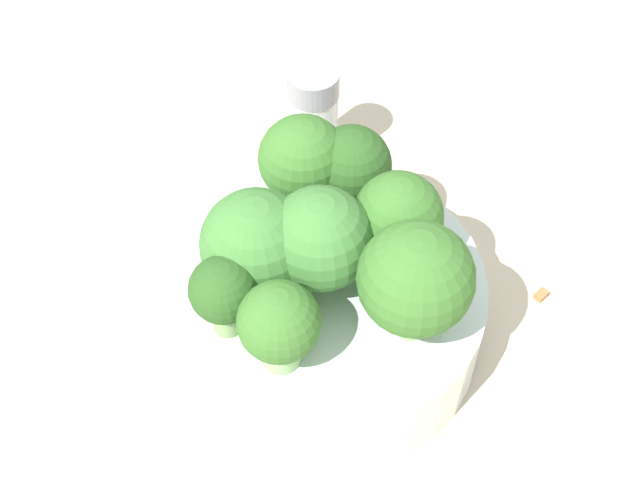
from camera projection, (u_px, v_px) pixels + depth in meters
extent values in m
plane|color=beige|center=(320.00, 332.00, 0.48)|extent=(3.00, 3.00, 0.00)
cylinder|color=silver|center=(320.00, 308.00, 0.46)|extent=(0.17, 0.17, 0.04)
cylinder|color=#8EB770|center=(411.00, 310.00, 0.42)|extent=(0.02, 0.02, 0.03)
sphere|color=#386B28|center=(416.00, 279.00, 0.40)|extent=(0.05, 0.05, 0.05)
cylinder|color=#7A9E5B|center=(222.00, 306.00, 0.42)|extent=(0.02, 0.02, 0.02)
sphere|color=#28511E|center=(219.00, 283.00, 0.41)|extent=(0.03, 0.03, 0.03)
cylinder|color=#8EB770|center=(303.00, 186.00, 0.47)|extent=(0.02, 0.02, 0.02)
sphere|color=#386B28|center=(303.00, 159.00, 0.45)|extent=(0.05, 0.05, 0.05)
cylinder|color=#8EB770|center=(320.00, 270.00, 0.43)|extent=(0.02, 0.02, 0.03)
sphere|color=#3D7533|center=(320.00, 242.00, 0.42)|extent=(0.05, 0.05, 0.05)
cylinder|color=#84AD66|center=(350.00, 190.00, 0.47)|extent=(0.02, 0.02, 0.02)
sphere|color=#28511E|center=(351.00, 165.00, 0.46)|extent=(0.04, 0.04, 0.04)
cylinder|color=#8EB770|center=(280.00, 345.00, 0.41)|extent=(0.02, 0.02, 0.02)
sphere|color=#386B28|center=(279.00, 322.00, 0.39)|extent=(0.04, 0.04, 0.04)
cylinder|color=#8EB770|center=(395.00, 244.00, 0.44)|extent=(0.02, 0.02, 0.03)
sphere|color=#386B28|center=(398.00, 216.00, 0.43)|extent=(0.04, 0.04, 0.04)
cylinder|color=#8EB770|center=(259.00, 270.00, 0.44)|extent=(0.02, 0.02, 0.02)
sphere|color=#3D7533|center=(257.00, 244.00, 0.42)|extent=(0.05, 0.05, 0.05)
cylinder|color=silver|center=(313.00, 130.00, 0.54)|extent=(0.03, 0.03, 0.06)
cylinder|color=gray|center=(313.00, 84.00, 0.51)|extent=(0.03, 0.03, 0.02)
cube|color=olive|center=(542.00, 293.00, 0.49)|extent=(0.01, 0.01, 0.01)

